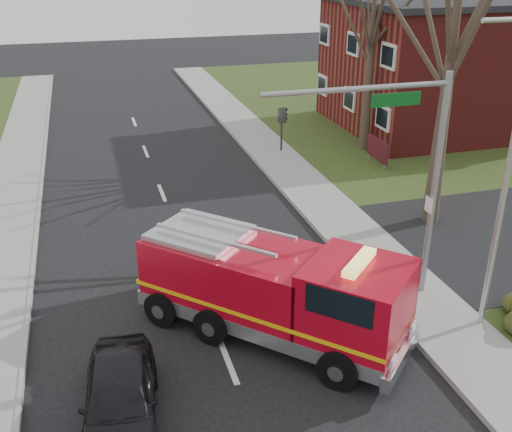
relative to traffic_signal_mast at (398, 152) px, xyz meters
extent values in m
plane|color=black|center=(-5.21, -1.50, -4.71)|extent=(120.00, 120.00, 0.00)
cube|color=gray|center=(0.99, -1.50, -4.63)|extent=(2.40, 80.00, 0.15)
cube|color=maroon|center=(13.79, 16.50, -1.21)|extent=(15.00, 10.00, 7.00)
cube|color=silver|center=(6.24, 16.50, -2.71)|extent=(0.12, 1.40, 1.20)
cube|color=#461018|center=(5.29, 11.00, -3.81)|extent=(0.12, 2.00, 1.00)
cylinder|color=gray|center=(5.29, 10.20, -4.26)|extent=(0.08, 0.08, 0.90)
cylinder|color=gray|center=(5.29, 11.80, -4.26)|extent=(0.08, 0.08, 0.90)
cone|color=#31261D|center=(4.29, 4.50, 1.29)|extent=(0.64, 0.64, 12.00)
cone|color=#31261D|center=(5.79, 13.50, 0.54)|extent=(0.56, 0.56, 10.50)
cylinder|color=gray|center=(1.29, 0.00, -1.31)|extent=(0.18, 0.18, 6.80)
cylinder|color=gray|center=(-1.31, 0.00, 1.79)|extent=(5.20, 0.14, 0.14)
cube|color=#0C591E|center=(-0.21, 0.00, 1.44)|extent=(1.40, 0.06, 0.35)
imported|color=black|center=(-3.31, 0.00, 1.44)|extent=(0.22, 0.18, 1.10)
cylinder|color=#B7BABF|center=(1.99, -2.00, -0.51)|extent=(0.16, 0.16, 8.40)
cylinder|color=#B7BABF|center=(1.29, -2.00, 3.59)|extent=(1.40, 0.12, 0.12)
cube|color=#AC0719|center=(-4.55, 0.22, -3.26)|extent=(5.12, 5.17, 1.96)
cube|color=#AC0719|center=(-2.09, -2.33, -3.12)|extent=(3.43, 3.43, 2.24)
cube|color=#B7BABF|center=(-3.77, -0.58, -4.05)|extent=(6.82, 6.93, 0.42)
cube|color=#E5B20C|center=(-3.77, -0.58, -3.54)|extent=(6.82, 6.94, 0.11)
cube|color=black|center=(-1.37, -3.06, -2.42)|extent=(1.59, 1.54, 0.79)
cube|color=#E5D866|center=(-2.09, -2.33, -1.86)|extent=(1.30, 1.27, 0.17)
cylinder|color=black|center=(-2.89, -3.24, -4.19)|extent=(0.95, 0.96, 1.03)
cylinder|color=black|center=(-1.15, -1.55, -4.19)|extent=(0.95, 0.96, 1.03)
cylinder|color=black|center=(-6.59, 0.59, -4.19)|extent=(0.95, 0.96, 1.03)
cylinder|color=black|center=(-4.85, 2.27, -4.19)|extent=(0.95, 0.96, 1.03)
imported|color=black|center=(-8.01, -3.01, -4.01)|extent=(2.08, 4.24, 1.39)
camera|label=1|loc=(-8.02, -13.78, 5.08)|focal=42.00mm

